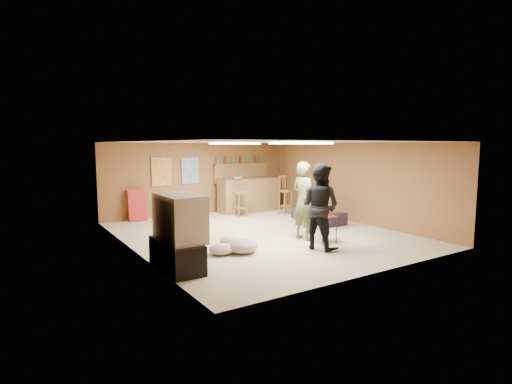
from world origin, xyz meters
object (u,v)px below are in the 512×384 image
person_black (320,207)px  sofa (318,213)px  tv_body (180,217)px  person_olive (304,201)px  bar_counter (249,194)px  tray_table (325,229)px

person_black → sofa: (1.94, 2.23, -0.63)m
tv_body → person_olive: person_olive is taller
bar_counter → person_olive: bearing=-103.9°
person_olive → person_black: (-0.25, -0.82, -0.01)m
person_olive → sofa: bearing=-56.6°
tv_body → person_olive: size_ratio=0.62×
bar_counter → sofa: bar_counter is taller
bar_counter → person_olive: 4.05m
tray_table → sofa: bearing=51.9°
tv_body → bar_counter: tv_body is taller
tv_body → tray_table: (3.36, 0.02, -0.60)m
person_black → tray_table: bearing=-70.6°
sofa → tray_table: (-1.51, -1.93, 0.05)m
sofa → person_olive: bearing=133.2°
bar_counter → sofa: bearing=-74.0°
tv_body → bar_counter: size_ratio=0.55×
sofa → tray_table: bearing=145.3°
bar_counter → tray_table: 4.51m
bar_counter → sofa: size_ratio=1.17×
bar_counter → person_black: (-1.22, -4.73, 0.33)m
bar_counter → person_black: 4.90m
person_olive → tray_table: (0.18, -0.52, -0.59)m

